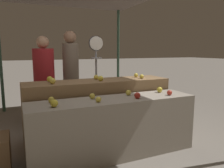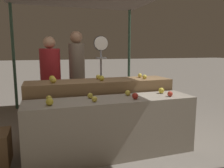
{
  "view_description": "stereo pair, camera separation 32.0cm",
  "coord_description": "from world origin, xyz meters",
  "views": [
    {
      "loc": [
        -1.19,
        -2.59,
        1.44
      ],
      "look_at": [
        0.1,
        0.3,
        0.94
      ],
      "focal_mm": 35.0,
      "sensor_mm": 36.0,
      "label": 1
    },
    {
      "loc": [
        -0.89,
        -2.71,
        1.44
      ],
      "look_at": [
        0.1,
        0.3,
        0.94
      ],
      "focal_mm": 35.0,
      "sensor_mm": 36.0,
      "label": 2
    }
  ],
  "objects": [
    {
      "name": "ground_plane",
      "position": [
        0.0,
        0.0,
        0.0
      ],
      "size": [
        60.0,
        60.0,
        0.0
      ],
      "primitive_type": "plane",
      "color": "gray"
    },
    {
      "name": "apple_front_2",
      "position": [
        0.28,
        -0.12,
        0.84
      ],
      "size": [
        0.08,
        0.08,
        0.08
      ],
      "primitive_type": "sphere",
      "color": "#AD281E",
      "rests_on": "display_counter_front"
    },
    {
      "name": "apple_back_4",
      "position": [
        -0.01,
        0.7,
        1.01
      ],
      "size": [
        0.08,
        0.08,
        0.08
      ],
      "primitive_type": "sphere",
      "color": "yellow",
      "rests_on": "display_counter_back"
    },
    {
      "name": "produce_scale",
      "position": [
        0.18,
        1.19,
        1.23
      ],
      "size": [
        0.27,
        0.2,
        1.69
      ],
      "color": "#99999E",
      "rests_on": "ground_plane"
    },
    {
      "name": "apple_front_6",
      "position": [
        0.27,
        0.12,
        0.83
      ],
      "size": [
        0.08,
        0.08,
        0.08
      ],
      "primitive_type": "sphere",
      "color": "gold",
      "rests_on": "display_counter_front"
    },
    {
      "name": "apple_front_4",
      "position": [
        -0.81,
        0.11,
        0.83
      ],
      "size": [
        0.07,
        0.07,
        0.07
      ],
      "primitive_type": "sphere",
      "color": "gold",
      "rests_on": "display_counter_front"
    },
    {
      "name": "person_vendor_at_scale",
      "position": [
        -0.21,
        1.55,
        1.07
      ],
      "size": [
        0.32,
        0.32,
        1.8
      ],
      "rotation": [
        0.0,
        0.0,
        3.19
      ],
      "color": "#2D2D38",
      "rests_on": "ground_plane"
    },
    {
      "name": "apple_back_0",
      "position": [
        -0.73,
        0.5,
        1.01
      ],
      "size": [
        0.09,
        0.09,
        0.09
      ],
      "primitive_type": "sphere",
      "color": "yellow",
      "rests_on": "display_counter_back"
    },
    {
      "name": "apple_back_2",
      "position": [
        0.72,
        0.5,
        1.0
      ],
      "size": [
        0.07,
        0.07,
        0.07
      ],
      "primitive_type": "sphere",
      "color": "yellow",
      "rests_on": "display_counter_back"
    },
    {
      "name": "apple_front_5",
      "position": [
        -0.28,
        0.11,
        0.83
      ],
      "size": [
        0.08,
        0.08,
        0.08
      ],
      "primitive_type": "sphere",
      "color": "gold",
      "rests_on": "display_counter_front"
    },
    {
      "name": "apple_front_0",
      "position": [
        -0.81,
        -0.12,
        0.84
      ],
      "size": [
        0.09,
        0.09,
        0.09
      ],
      "primitive_type": "sphere",
      "color": "gold",
      "rests_on": "display_counter_front"
    },
    {
      "name": "display_counter_back",
      "position": [
        0.0,
        0.6,
        0.48
      ],
      "size": [
        2.29,
        0.55,
        0.97
      ],
      "primitive_type": "cube",
      "color": "olive",
      "rests_on": "ground_plane"
    },
    {
      "name": "apple_front_3",
      "position": [
        0.82,
        -0.11,
        0.83
      ],
      "size": [
        0.07,
        0.07,
        0.07
      ],
      "primitive_type": "sphere",
      "color": "red",
      "rests_on": "display_counter_front"
    },
    {
      "name": "apple_back_3",
      "position": [
        -0.73,
        0.71,
        1.01
      ],
      "size": [
        0.09,
        0.09,
        0.09
      ],
      "primitive_type": "sphere",
      "color": "gold",
      "rests_on": "display_counter_back"
    },
    {
      "name": "apple_front_7",
      "position": [
        0.82,
        0.12,
        0.84
      ],
      "size": [
        0.09,
        0.09,
        0.09
      ],
      "primitive_type": "sphere",
      "color": "gold",
      "rests_on": "display_counter_front"
    },
    {
      "name": "apple_back_1",
      "position": [
        -0.01,
        0.5,
        1.01
      ],
      "size": [
        0.08,
        0.08,
        0.08
      ],
      "primitive_type": "sphere",
      "color": "gold",
      "rests_on": "display_counter_back"
    },
    {
      "name": "person_customer_left",
      "position": [
        -0.72,
        1.51,
        0.97
      ],
      "size": [
        0.49,
        0.49,
        1.69
      ],
      "rotation": [
        0.0,
        0.0,
        3.56
      ],
      "color": "#2D2D38",
      "rests_on": "ground_plane"
    },
    {
      "name": "apple_front_1",
      "position": [
        -0.27,
        -0.1,
        0.83
      ],
      "size": [
        0.07,
        0.07,
        0.07
      ],
      "primitive_type": "sphere",
      "color": "yellow",
      "rests_on": "display_counter_front"
    },
    {
      "name": "display_counter_front",
      "position": [
        0.0,
        0.0,
        0.4
      ],
      "size": [
        2.29,
        0.55,
        0.79
      ],
      "primitive_type": "cube",
      "color": "gray",
      "rests_on": "ground_plane"
    },
    {
      "name": "apple_back_5",
      "position": [
        0.73,
        0.7,
        1.0
      ],
      "size": [
        0.07,
        0.07,
        0.07
      ],
      "primitive_type": "sphere",
      "color": "yellow",
      "rests_on": "display_counter_back"
    }
  ]
}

